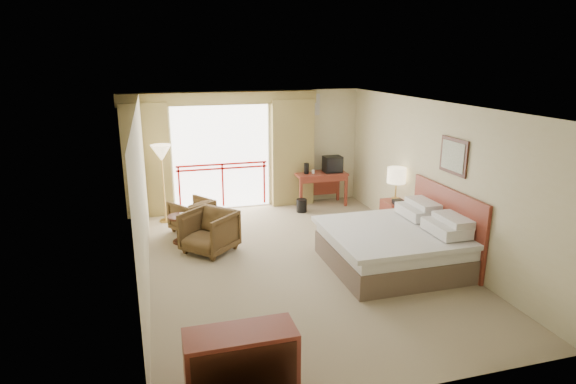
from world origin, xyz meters
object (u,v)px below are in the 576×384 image
object	(u,v)px
nightstand	(395,217)
bed	(395,245)
table_lamp	(397,176)
wastebasket	(302,206)
desk	(320,179)
dresser	(241,365)
armchair_near	(210,251)
floor_lamp	(161,156)
tv	(333,164)
side_table	(181,224)
armchair_far	(193,231)

from	to	relation	value
nightstand	bed	bearing A→B (deg)	-117.57
table_lamp	wastebasket	size ratio (longest dim) A/B	2.18
bed	desk	world-z (taller)	bed
dresser	wastebasket	bearing A→B (deg)	71.20
armchair_near	floor_lamp	size ratio (longest dim) A/B	0.51
table_lamp	dresser	size ratio (longest dim) A/B	0.57
bed	dresser	size ratio (longest dim) A/B	1.86
nightstand	table_lamp	size ratio (longest dim) A/B	0.99
tv	floor_lamp	bearing A→B (deg)	-171.80
bed	nightstand	world-z (taller)	bed
desk	armchair_near	distance (m)	3.71
armchair_near	dresser	bearing A→B (deg)	-45.47
desk	dresser	world-z (taller)	desk
table_lamp	wastebasket	xyz separation A→B (m)	(-1.42, 1.72, -1.01)
bed	desk	xyz separation A→B (m)	(-0.03, 3.72, 0.24)
desk	armchair_near	bearing A→B (deg)	-144.77
nightstand	tv	size ratio (longest dim) A/B	1.55
bed	tv	distance (m)	3.72
dresser	side_table	bearing A→B (deg)	98.05
dresser	bed	bearing A→B (deg)	43.52
wastebasket	armchair_far	xyz separation A→B (m)	(-2.52, -0.59, -0.15)
table_lamp	desk	size ratio (longest dim) A/B	0.54
table_lamp	floor_lamp	size ratio (longest dim) A/B	0.39
desk	bed	bearing A→B (deg)	-91.95
nightstand	floor_lamp	xyz separation A→B (m)	(-4.44, 1.95, 1.11)
table_lamp	wastebasket	bearing A→B (deg)	129.56
bed	table_lamp	xyz separation A→B (m)	(0.80, 1.55, 0.78)
armchair_far	bed	bearing A→B (deg)	105.59
nightstand	desk	bearing A→B (deg)	111.15
table_lamp	tv	bearing A→B (deg)	104.11
bed	desk	distance (m)	3.73
desk	armchair_near	world-z (taller)	desk
table_lamp	armchair_near	bearing A→B (deg)	-179.17
table_lamp	floor_lamp	world-z (taller)	floor_lamp
floor_lamp	dresser	size ratio (longest dim) A/B	1.46
bed	wastebasket	world-z (taller)	bed
wastebasket	armchair_far	bearing A→B (deg)	-166.76
desk	side_table	xyz separation A→B (m)	(-3.35, -1.63, -0.25)
table_lamp	side_table	world-z (taller)	table_lamp
floor_lamp	dresser	distance (m)	6.08
wastebasket	armchair_far	distance (m)	2.59
table_lamp	floor_lamp	distance (m)	4.84
table_lamp	dresser	bearing A→B (deg)	-133.69
tv	armchair_near	world-z (taller)	tv
bed	tv	size ratio (longest dim) A/B	5.06
wastebasket	armchair_near	distance (m)	2.92
nightstand	table_lamp	world-z (taller)	table_lamp
tv	dresser	xyz separation A→B (m)	(-3.35, -6.18, -0.60)
bed	dresser	distance (m)	3.98
table_lamp	dresser	world-z (taller)	table_lamp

